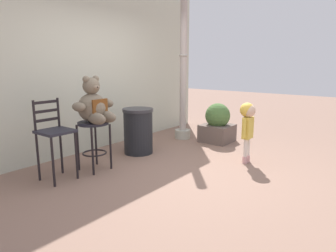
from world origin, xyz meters
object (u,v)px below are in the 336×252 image
Objects in this scene: child_walking at (248,120)px; trash_bin at (138,131)px; bar_stool_with_teddy at (94,135)px; planter_with_shrub at (217,124)px; lamppost at (183,82)px; bar_chair_empty at (54,135)px; teddy_bear at (94,106)px.

child_walking reaches higher than trash_bin.
planter_with_shrub is (2.54, -0.63, -0.17)m from bar_stool_with_teddy.
lamppost reaches higher than bar_chair_empty.
teddy_bear is at bearing -90.00° from bar_stool_with_teddy.
bar_chair_empty is at bearing 178.99° from trash_bin.
teddy_bear reaches higher than bar_stool_with_teddy.
lamppost is 1.08m from planter_with_shrub.
planter_with_shrub is at bearing -13.17° from teddy_bear.
lamppost is 2.95m from bar_chair_empty.
teddy_bear reaches higher than planter_with_shrub.
lamppost is 3.80× the size of planter_with_shrub.
lamppost reaches higher than bar_stool_with_teddy.
trash_bin is 1.59m from bar_chair_empty.
teddy_bear is 0.22× the size of lamppost.
planter_with_shrub is at bearing -13.88° from bar_stool_with_teddy.
planter_with_shrub is (1.53, -0.70, -0.04)m from trash_bin.
lamppost reaches higher than planter_with_shrub.
child_walking is (1.66, -1.59, -0.26)m from teddy_bear.
child_walking reaches higher than planter_with_shrub.
trash_bin is 1.02× the size of planter_with_shrub.
planter_with_shrub is (0.19, -0.70, -0.81)m from lamppost.
teddy_bear is at bearing -13.37° from bar_chair_empty.
bar_stool_with_teddy is 2.33m from child_walking.
teddy_bear is 2.36m from lamppost.
lamppost is 2.70× the size of bar_chair_empty.
trash_bin is at bearing 155.42° from planter_with_shrub.
trash_bin is at bearing -101.97° from child_walking.
child_walking is 0.32× the size of lamppost.
teddy_bear is at bearing -177.47° from lamppost.
bar_chair_empty reaches higher than bar_stool_with_teddy.
lamppost is (0.69, 1.69, 0.47)m from child_walking.
bar_chair_empty is (-2.22, 1.72, -0.07)m from child_walking.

